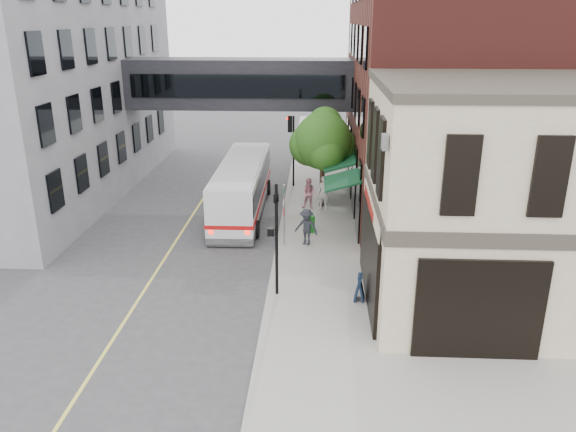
# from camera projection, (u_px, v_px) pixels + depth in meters

# --- Properties ---
(ground) EXTENTS (120.00, 120.00, 0.00)m
(ground) POSITION_uv_depth(u_px,v_px,m) (262.00, 322.00, 20.30)
(ground) COLOR #38383A
(ground) RESTS_ON ground
(sidewalk_main) EXTENTS (4.00, 60.00, 0.15)m
(sidewalk_main) POSITION_uv_depth(u_px,v_px,m) (318.00, 202.00, 33.35)
(sidewalk_main) COLOR gray
(sidewalk_main) RESTS_ON ground
(corner_building) EXTENTS (10.19, 8.12, 8.45)m
(corner_building) POSITION_uv_depth(u_px,v_px,m) (512.00, 199.00, 20.33)
(corner_building) COLOR #C3AB95
(corner_building) RESTS_ON ground
(brick_building) EXTENTS (13.76, 18.00, 14.00)m
(brick_building) POSITION_uv_depth(u_px,v_px,m) (462.00, 82.00, 31.58)
(brick_building) COLOR #57201B
(brick_building) RESTS_ON ground
(opposite_building) EXTENTS (14.00, 24.00, 14.00)m
(opposite_building) POSITION_uv_depth(u_px,v_px,m) (5.00, 77.00, 33.85)
(opposite_building) COLOR slate
(opposite_building) RESTS_ON ground
(skyway_bridge) EXTENTS (14.00, 3.18, 3.00)m
(skyway_bridge) POSITION_uv_depth(u_px,v_px,m) (240.00, 83.00, 35.21)
(skyway_bridge) COLOR black
(skyway_bridge) RESTS_ON ground
(traffic_signal_near) EXTENTS (0.44, 0.22, 4.60)m
(traffic_signal_near) POSITION_uv_depth(u_px,v_px,m) (276.00, 226.00, 21.17)
(traffic_signal_near) COLOR black
(traffic_signal_near) RESTS_ON sidewalk_main
(traffic_signal_far) EXTENTS (0.53, 0.28, 4.50)m
(traffic_signal_far) POSITION_uv_depth(u_px,v_px,m) (291.00, 137.00, 35.17)
(traffic_signal_far) COLOR black
(traffic_signal_far) RESTS_ON sidewalk_main
(street_sign_pole) EXTENTS (0.08, 0.75, 3.00)m
(street_sign_pole) POSITION_uv_depth(u_px,v_px,m) (284.00, 210.00, 26.22)
(street_sign_pole) COLOR gray
(street_sign_pole) RESTS_ON sidewalk_main
(street_tree) EXTENTS (3.80, 3.20, 5.60)m
(street_tree) POSITION_uv_depth(u_px,v_px,m) (323.00, 141.00, 31.32)
(street_tree) COLOR #382619
(street_tree) RESTS_ON sidewalk_main
(lane_marking) EXTENTS (0.12, 40.00, 0.01)m
(lane_marking) POSITION_uv_depth(u_px,v_px,m) (187.00, 224.00, 29.96)
(lane_marking) COLOR #D8CC4C
(lane_marking) RESTS_ON ground
(bus) EXTENTS (2.63, 10.59, 2.84)m
(bus) POSITION_uv_depth(u_px,v_px,m) (242.00, 185.00, 31.21)
(bus) COLOR silver
(bus) RESTS_ON ground
(pedestrian_a) EXTENTS (0.79, 0.63, 1.90)m
(pedestrian_a) POSITION_uv_depth(u_px,v_px,m) (324.00, 193.00, 31.57)
(pedestrian_a) COLOR silver
(pedestrian_a) RESTS_ON sidewalk_main
(pedestrian_b) EXTENTS (0.96, 0.80, 1.78)m
(pedestrian_b) POSITION_uv_depth(u_px,v_px,m) (309.00, 194.00, 31.62)
(pedestrian_b) COLOR pink
(pedestrian_b) RESTS_ON sidewalk_main
(pedestrian_c) EXTENTS (1.32, 1.05, 1.79)m
(pedestrian_c) POSITION_uv_depth(u_px,v_px,m) (306.00, 227.00, 26.58)
(pedestrian_c) COLOR #22232A
(pedestrian_c) RESTS_ON sidewalk_main
(newspaper_box) EXTENTS (0.50, 0.46, 0.87)m
(newspaper_box) POSITION_uv_depth(u_px,v_px,m) (310.00, 224.00, 28.29)
(newspaper_box) COLOR #125015
(newspaper_box) RESTS_ON sidewalk_main
(sandwich_board) EXTENTS (0.43, 0.61, 1.03)m
(sandwich_board) POSITION_uv_depth(u_px,v_px,m) (360.00, 288.00, 21.46)
(sandwich_board) COLOR #101D32
(sandwich_board) RESTS_ON sidewalk_main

